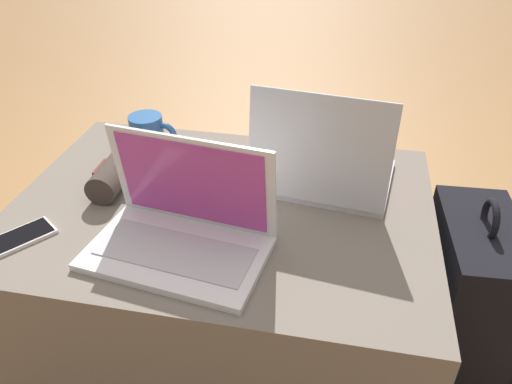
{
  "coord_description": "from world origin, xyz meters",
  "views": [
    {
      "loc": [
        0.27,
        -0.94,
        1.15
      ],
      "look_at": [
        0.09,
        -0.05,
        0.55
      ],
      "focal_mm": 35.0,
      "sensor_mm": 36.0,
      "label": 1
    }
  ],
  "objects_px": {
    "laptop_far": "(323,168)",
    "backpack": "(469,299)",
    "cell_phone": "(22,237)",
    "laptop_near": "(182,228)",
    "coffee_mug": "(149,133)",
    "wrist_brace": "(116,171)"
  },
  "relations": [
    {
      "from": "wrist_brace",
      "to": "coffee_mug",
      "type": "bearing_deg",
      "value": 85.9
    },
    {
      "from": "laptop_near",
      "to": "coffee_mug",
      "type": "relative_size",
      "value": 2.93
    },
    {
      "from": "backpack",
      "to": "wrist_brace",
      "type": "height_order",
      "value": "wrist_brace"
    },
    {
      "from": "laptop_far",
      "to": "backpack",
      "type": "height_order",
      "value": "laptop_far"
    },
    {
      "from": "coffee_mug",
      "to": "laptop_far",
      "type": "bearing_deg",
      "value": -11.95
    },
    {
      "from": "cell_phone",
      "to": "backpack",
      "type": "height_order",
      "value": "backpack"
    },
    {
      "from": "laptop_near",
      "to": "wrist_brace",
      "type": "relative_size",
      "value": 1.93
    },
    {
      "from": "cell_phone",
      "to": "laptop_far",
      "type": "bearing_deg",
      "value": 64.2
    },
    {
      "from": "cell_phone",
      "to": "backpack",
      "type": "distance_m",
      "value": 1.09
    },
    {
      "from": "laptop_near",
      "to": "wrist_brace",
      "type": "distance_m",
      "value": 0.32
    },
    {
      "from": "backpack",
      "to": "wrist_brace",
      "type": "xyz_separation_m",
      "value": [
        -0.91,
        -0.02,
        0.29
      ]
    },
    {
      "from": "cell_phone",
      "to": "coffee_mug",
      "type": "height_order",
      "value": "coffee_mug"
    },
    {
      "from": "coffee_mug",
      "to": "wrist_brace",
      "type": "bearing_deg",
      "value": -94.1
    },
    {
      "from": "cell_phone",
      "to": "backpack",
      "type": "bearing_deg",
      "value": 50.84
    },
    {
      "from": "laptop_far",
      "to": "wrist_brace",
      "type": "distance_m",
      "value": 0.52
    },
    {
      "from": "laptop_far",
      "to": "coffee_mug",
      "type": "relative_size",
      "value": 2.67
    },
    {
      "from": "laptop_far",
      "to": "backpack",
      "type": "relative_size",
      "value": 0.69
    },
    {
      "from": "laptop_far",
      "to": "coffee_mug",
      "type": "height_order",
      "value": "laptop_far"
    },
    {
      "from": "laptop_near",
      "to": "cell_phone",
      "type": "relative_size",
      "value": 2.63
    },
    {
      "from": "cell_phone",
      "to": "coffee_mug",
      "type": "relative_size",
      "value": 1.11
    },
    {
      "from": "backpack",
      "to": "coffee_mug",
      "type": "height_order",
      "value": "coffee_mug"
    },
    {
      "from": "coffee_mug",
      "to": "backpack",
      "type": "bearing_deg",
      "value": -10.48
    }
  ]
}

